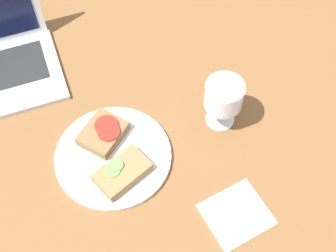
% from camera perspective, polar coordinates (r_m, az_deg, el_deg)
% --- Properties ---
extents(wooden_table, '(1.40, 1.40, 0.03)m').
position_cam_1_polar(wooden_table, '(1.05, -5.01, -2.49)').
color(wooden_table, brown).
rests_on(wooden_table, ground).
extents(plate, '(0.25, 0.25, 0.01)m').
position_cam_1_polar(plate, '(1.01, -6.70, -3.69)').
color(plate, silver).
rests_on(plate, wooden_table).
extents(sandwich_with_cucumber, '(0.13, 0.11, 0.03)m').
position_cam_1_polar(sandwich_with_cucumber, '(0.97, -5.63, -5.63)').
color(sandwich_with_cucumber, '#937047').
rests_on(sandwich_with_cucumber, plate).
extents(sandwich_with_tomato, '(0.13, 0.12, 0.03)m').
position_cam_1_polar(sandwich_with_tomato, '(1.02, -7.87, -0.82)').
color(sandwich_with_tomato, brown).
rests_on(sandwich_with_tomato, plate).
extents(wine_glass, '(0.08, 0.08, 0.12)m').
position_cam_1_polar(wine_glass, '(1.00, 6.82, 3.60)').
color(wine_glass, white).
rests_on(wine_glass, wooden_table).
extents(napkin, '(0.14, 0.13, 0.00)m').
position_cam_1_polar(napkin, '(0.97, 8.34, -10.62)').
color(napkin, white).
rests_on(napkin, wooden_table).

